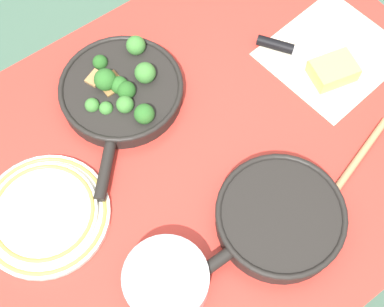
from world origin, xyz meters
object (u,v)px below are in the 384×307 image
grater_knife (300,53)px  skillet_eggs (279,218)px  wooden_spoon (334,192)px  prep_bowl_steel (166,281)px  skillet_broccoli (121,90)px  dinner_plate_stack (44,214)px  cheese_block (333,71)px

grater_knife → skillet_eggs: bearing=-81.7°
wooden_spoon → prep_bowl_steel: 0.38m
skillet_broccoli → prep_bowl_steel: bearing=20.8°
prep_bowl_steel → dinner_plate_stack: bearing=-65.3°
grater_knife → prep_bowl_steel: 0.60m
skillet_broccoli → grater_knife: size_ratio=1.30×
skillet_broccoli → dinner_plate_stack: size_ratio=1.29×
prep_bowl_steel → skillet_broccoli: bearing=-111.9°
dinner_plate_stack → grater_knife: bearing=179.6°
skillet_broccoli → skillet_eggs: (-0.08, 0.42, 0.00)m
grater_knife → cheese_block: cheese_block is taller
wooden_spoon → cheese_block: size_ratio=3.01×
wooden_spoon → grater_knife: (-0.17, -0.30, 0.00)m
dinner_plate_stack → cheese_block: bearing=172.5°
cheese_block → prep_bowl_steel: prep_bowl_steel is taller
wooden_spoon → prep_bowl_steel: bearing=-23.4°
prep_bowl_steel → skillet_eggs: bearing=173.0°
skillet_eggs → wooden_spoon: (-0.13, 0.02, -0.02)m
grater_knife → cheese_block: size_ratio=2.32×
skillet_broccoli → cheese_block: 0.47m
skillet_eggs → dinner_plate_stack: skillet_eggs is taller
dinner_plate_stack → wooden_spoon: bearing=148.3°
dinner_plate_stack → prep_bowl_steel: 0.28m
skillet_broccoli → grater_knife: 0.41m
dinner_plate_stack → prep_bowl_steel: prep_bowl_steel is taller
skillet_eggs → wooden_spoon: bearing=171.5°
cheese_block → dinner_plate_stack: cheese_block is taller
wooden_spoon → prep_bowl_steel: (0.37, -0.05, 0.02)m
skillet_broccoli → prep_bowl_steel: size_ratio=2.11×
skillet_broccoli → wooden_spoon: (-0.21, 0.44, -0.02)m
skillet_eggs → prep_bowl_steel: (0.24, -0.03, 0.00)m
cheese_block → skillet_eggs: bearing=30.7°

